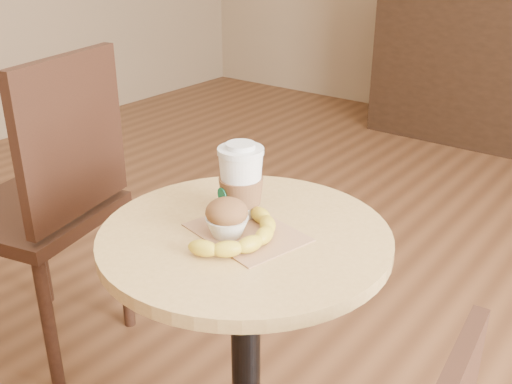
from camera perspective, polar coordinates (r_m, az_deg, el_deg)
cafe_table at (r=1.43m, az=-1.00°, el=-12.38°), size 0.64×0.64×0.75m
chair_left at (r=1.99m, az=-19.25°, el=-0.77°), size 0.55×0.55×1.03m
kraft_bag at (r=1.30m, az=-0.89°, el=-3.85°), size 0.28×0.23×0.00m
coffee_cup at (r=1.34m, az=-1.44°, el=0.83°), size 0.10×0.11×0.17m
muffin at (r=1.27m, az=-2.80°, el=-2.46°), size 0.09×0.09×0.08m
banana at (r=1.24m, az=-1.05°, el=-4.13°), size 0.15×0.26×0.03m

